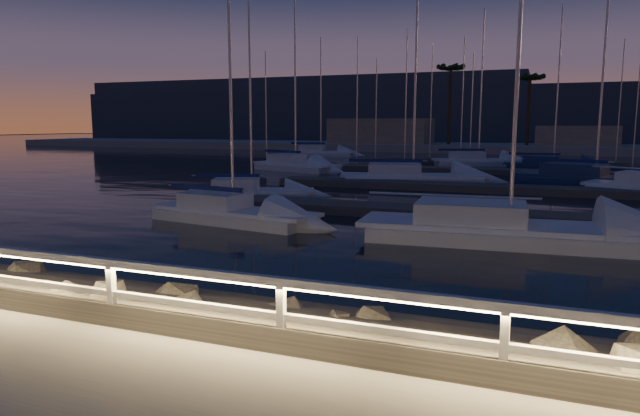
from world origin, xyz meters
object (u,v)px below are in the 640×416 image
at_px(sailboat_b, 229,211).
at_px(sailboat_e, 294,165).
at_px(sailboat_g, 409,177).
at_px(guard_rail, 215,289).
at_px(sailboat_a, 249,192).
at_px(sailboat_m, 319,152).
at_px(sailboat_d, 501,228).
at_px(sailboat_k, 550,165).
at_px(sailboat_l, 591,178).
at_px(sailboat_n, 476,160).

height_order(sailboat_b, sailboat_e, sailboat_e).
bearing_deg(sailboat_g, sailboat_e, 134.10).
bearing_deg(guard_rail, sailboat_a, 117.29).
bearing_deg(sailboat_m, sailboat_a, -81.43).
height_order(sailboat_a, sailboat_m, sailboat_m).
height_order(sailboat_d, sailboat_k, sailboat_d).
bearing_deg(sailboat_e, sailboat_a, -52.03).
bearing_deg(sailboat_k, sailboat_a, -119.36).
height_order(sailboat_d, sailboat_g, sailboat_d).
xyz_separation_m(guard_rail, sailboat_l, (7.11, 31.67, -0.91)).
relative_size(guard_rail, sailboat_d, 2.73).
bearing_deg(sailboat_m, sailboat_k, -31.61).
height_order(sailboat_b, sailboat_d, sailboat_d).
bearing_deg(sailboat_g, sailboat_b, -115.85).
distance_m(sailboat_g, sailboat_m, 31.18).
bearing_deg(sailboat_e, sailboat_m, 126.99).
xyz_separation_m(sailboat_g, sailboat_n, (2.11, 18.04, -0.01)).
relative_size(sailboat_k, sailboat_m, 0.98).
bearing_deg(guard_rail, sailboat_k, 83.67).
bearing_deg(sailboat_d, sailboat_a, 149.69).
bearing_deg(sailboat_k, guard_rail, -96.72).
xyz_separation_m(sailboat_k, sailboat_m, (-25.02, 11.07, 0.05)).
bearing_deg(guard_rail, sailboat_m, 110.13).
relative_size(sailboat_m, sailboat_n, 0.98).
bearing_deg(sailboat_n, guard_rail, -109.15).
distance_m(sailboat_d, sailboat_e, 29.34).
xyz_separation_m(sailboat_b, sailboat_n, (5.44, 34.60, 0.04)).
xyz_separation_m(guard_rail, sailboat_d, (3.22, 11.98, -0.92)).
height_order(guard_rail, sailboat_b, sailboat_b).
bearing_deg(sailboat_a, guard_rail, -84.53).
relative_size(sailboat_d, sailboat_l, 0.97).
relative_size(sailboat_g, sailboat_k, 1.16).
bearing_deg(sailboat_l, sailboat_e, -170.94).
height_order(sailboat_e, sailboat_g, sailboat_g).
xyz_separation_m(sailboat_a, sailboat_b, (2.51, -6.14, 0.01)).
relative_size(sailboat_e, sailboat_l, 0.82).
relative_size(guard_rail, sailboat_m, 3.24).
bearing_deg(sailboat_n, sailboat_b, -119.84).
height_order(sailboat_a, sailboat_g, sailboat_g).
xyz_separation_m(sailboat_a, sailboat_m, (-10.78, 36.80, 0.07)).
distance_m(sailboat_e, sailboat_g, 12.92).
distance_m(sailboat_d, sailboat_k, 31.96).
height_order(sailboat_g, sailboat_k, sailboat_g).
bearing_deg(sailboat_l, sailboat_g, -145.23).
bearing_deg(sailboat_l, sailboat_b, -106.82).
bearing_deg(sailboat_a, sailboat_l, 17.50).
distance_m(sailboat_b, sailboat_g, 16.88).
distance_m(guard_rail, sailboat_n, 46.66).
distance_m(sailboat_a, sailboat_e, 17.92).
bearing_deg(sailboat_m, sailboat_d, -69.23).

